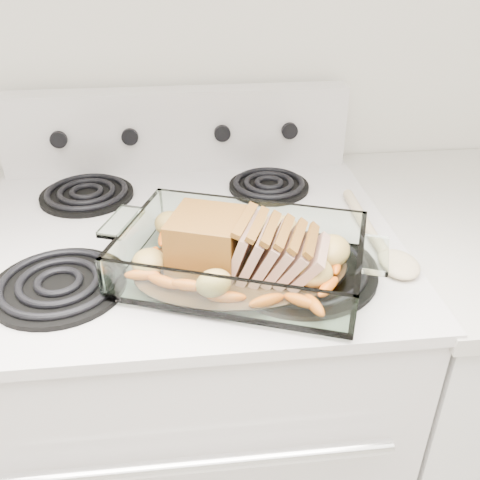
{
  "coord_description": "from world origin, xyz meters",
  "views": [
    {
      "loc": [
        0.02,
        0.79,
        1.43
      ],
      "look_at": [
        0.09,
        1.51,
        0.99
      ],
      "focal_mm": 40.0,
      "sensor_mm": 36.0,
      "label": 1
    }
  ],
  "objects": [
    {
      "name": "electric_range",
      "position": [
        0.0,
        1.66,
        0.48
      ],
      "size": [
        0.78,
        0.7,
        1.12
      ],
      "color": "silver",
      "rests_on": "ground"
    },
    {
      "name": "counter_right",
      "position": [
        0.67,
        1.66,
        0.47
      ],
      "size": [
        0.58,
        0.68,
        0.93
      ],
      "color": "white",
      "rests_on": "ground"
    },
    {
      "name": "baking_dish",
      "position": [
        0.09,
        1.49,
        0.96
      ],
      "size": [
        0.37,
        0.24,
        0.07
      ],
      "rotation": [
        0.0,
        0.0,
        -0.35
      ],
      "color": "silver",
      "rests_on": "electric_range"
    },
    {
      "name": "pork_roast",
      "position": [
        0.08,
        1.49,
        0.99
      ],
      "size": [
        0.24,
        0.11,
        0.09
      ],
      "rotation": [
        0.0,
        0.0,
        -0.39
      ],
      "color": "#8F591A",
      "rests_on": "baking_dish"
    },
    {
      "name": "roast_vegetables",
      "position": [
        0.09,
        1.53,
        0.97
      ],
      "size": [
        0.35,
        0.19,
        0.04
      ],
      "rotation": [
        0.0,
        0.0,
        0.32
      ],
      "color": "#FA5404",
      "rests_on": "baking_dish"
    },
    {
      "name": "wooden_spoon",
      "position": [
        0.35,
        1.55,
        0.94
      ],
      "size": [
        0.07,
        0.31,
        0.02
      ],
      "rotation": [
        0.0,
        0.0,
        -0.03
      ],
      "color": "beige",
      "rests_on": "electric_range"
    }
  ]
}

